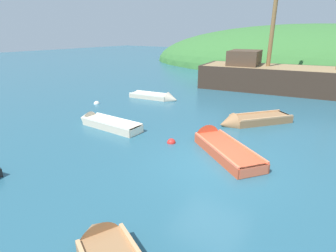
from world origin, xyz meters
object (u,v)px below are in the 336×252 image
rowboat_portside (157,98)px  rowboat_near_dock (218,146)px  sailing_ship (293,82)px  rowboat_far (104,124)px  rowboat_center (250,121)px  buoy_red (171,143)px  buoy_white (97,104)px

rowboat_portside → rowboat_near_dock: (6.72, -5.08, 0.03)m
sailing_ship → rowboat_portside: sailing_ship is taller
rowboat_near_dock → rowboat_far: bearing=43.5°
rowboat_center → rowboat_portside: bearing=-64.1°
rowboat_near_dock → buoy_red: 1.87m
rowboat_portside → buoy_white: 3.88m
sailing_ship → rowboat_near_dock: bearing=-99.0°
rowboat_far → buoy_white: size_ratio=10.53×
buoy_red → rowboat_near_dock: bearing=16.6°
sailing_ship → rowboat_portside: bearing=-140.1°
sailing_ship → rowboat_near_dock: sailing_ship is taller
rowboat_center → buoy_red: 4.52m
buoy_white → buoy_red: bearing=-18.9°
rowboat_portside → rowboat_near_dock: 8.42m
rowboat_portside → rowboat_center: 6.91m
buoy_red → buoy_white: bearing=161.1°
buoy_red → rowboat_far: bearing=-178.1°
rowboat_near_dock → buoy_white: (-9.00, 1.94, -0.11)m
rowboat_portside → rowboat_center: bearing=-20.5°
rowboat_center → buoy_white: bearing=-41.3°
rowboat_far → rowboat_portside: size_ratio=1.10×
sailing_ship → rowboat_portside: (-6.84, -7.69, -0.58)m
rowboat_far → rowboat_center: bearing=-142.0°
rowboat_far → rowboat_portside: (-1.19, 5.74, -0.03)m
sailing_ship → rowboat_center: sailing_ship is taller
rowboat_portside → rowboat_far: bearing=-86.4°
rowboat_near_dock → buoy_white: rowboat_near_dock is taller
sailing_ship → rowboat_center: 9.19m
rowboat_far → buoy_red: 3.74m
sailing_ship → buoy_red: (-1.92, -13.30, -0.66)m
sailing_ship → rowboat_portside: 10.31m
rowboat_near_dock → buoy_white: bearing=24.5°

